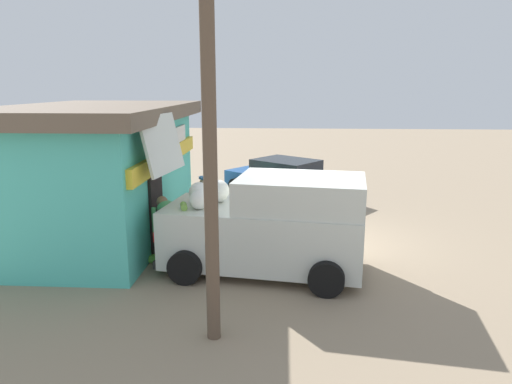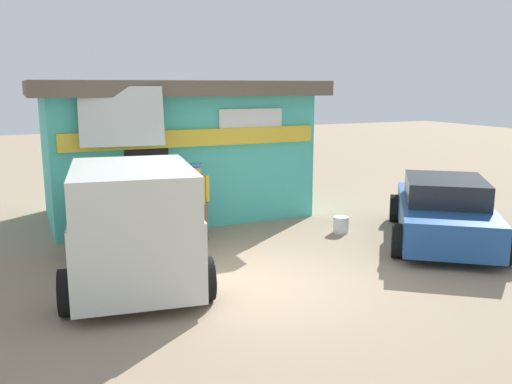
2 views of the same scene
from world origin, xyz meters
name	(u,v)px [view 1 (image 1 of 2)]	position (x,y,z in m)	size (l,w,h in m)	color
ground_plane	(312,242)	(0.00, 0.00, 0.00)	(60.00, 60.00, 0.00)	gray
storefront_bar	(99,171)	(0.11, 5.12, 1.65)	(6.50, 3.89, 3.21)	#4CC6B7
delivery_van	(270,224)	(-1.79, 0.97, 0.98)	(2.59, 4.35, 3.10)	silver
parked_sedan	(286,180)	(4.43, 0.62, 0.61)	(3.79, 4.23, 1.29)	#1E4C8C
vendor_standing	(205,205)	(-0.18, 2.54, 0.91)	(0.56, 0.40, 1.60)	#726047
customer_bending	(171,225)	(-1.67, 2.98, 0.88)	(0.76, 0.75, 1.42)	#726047
unloaded_banana_pile	(139,251)	(-1.40, 3.76, 0.21)	(0.93, 0.91, 0.46)	silver
paint_bucket	(242,204)	(2.84, 1.95, 0.17)	(0.33, 0.33, 0.35)	silver
utility_pole	(210,169)	(-4.39, 1.71, 2.55)	(0.20, 0.20, 5.09)	brown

